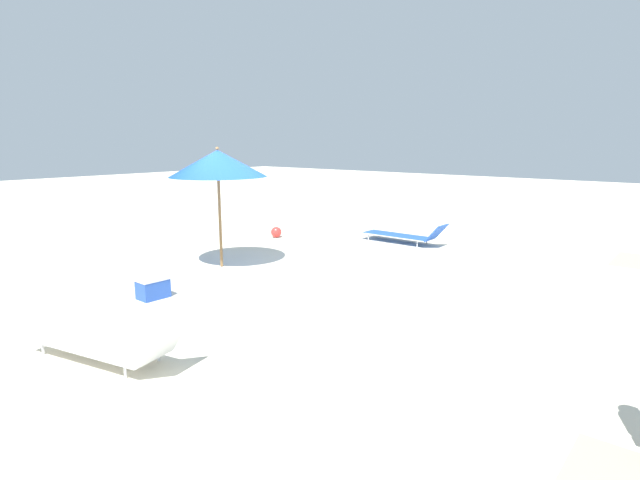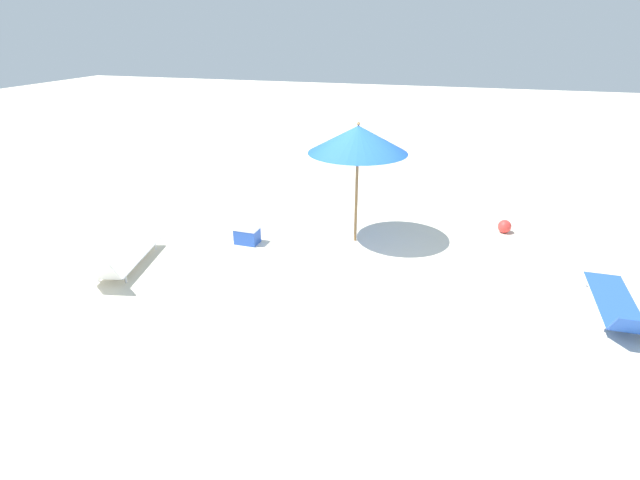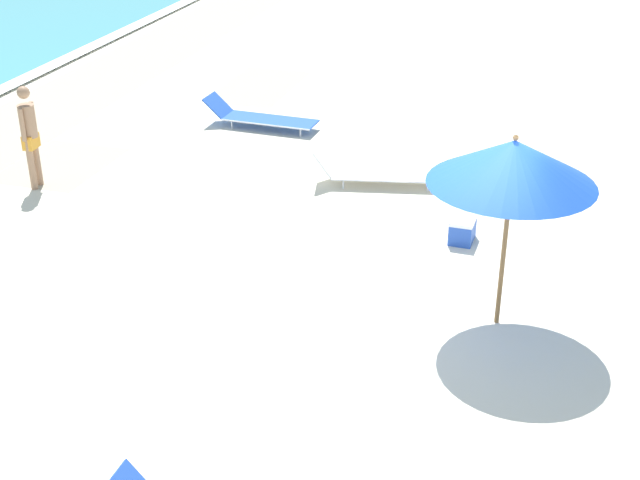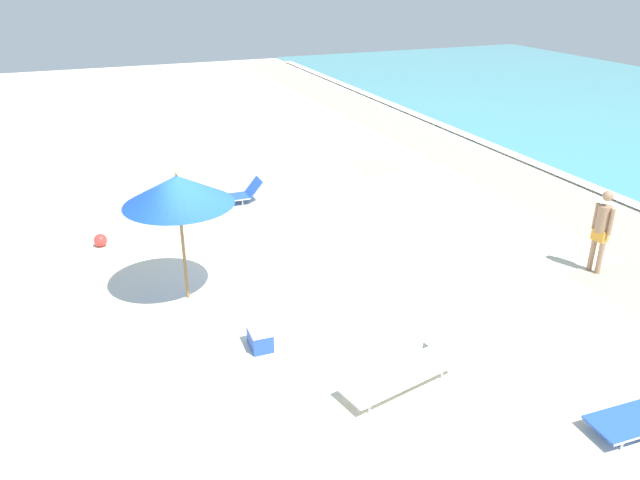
{
  "view_description": "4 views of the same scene",
  "coord_description": "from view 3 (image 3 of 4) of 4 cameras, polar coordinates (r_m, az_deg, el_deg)",
  "views": [
    {
      "loc": [
        6.69,
        7.28,
        2.64
      ],
      "look_at": [
        -0.51,
        1.43,
        0.78
      ],
      "focal_mm": 28.0,
      "sensor_mm": 36.0,
      "label": 1
    },
    {
      "loc": [
        -2.05,
        8.76,
        4.28
      ],
      "look_at": [
        0.09,
        1.53,
        0.99
      ],
      "focal_mm": 28.0,
      "sensor_mm": 36.0,
      "label": 2
    },
    {
      "loc": [
        -9.84,
        -1.54,
        6.02
      ],
      "look_at": [
        0.33,
        1.6,
        0.65
      ],
      "focal_mm": 50.0,
      "sensor_mm": 36.0,
      "label": 3
    },
    {
      "loc": [
        10.65,
        -2.42,
        5.89
      ],
      "look_at": [
        0.37,
        1.74,
        0.92
      ],
      "focal_mm": 35.0,
      "sensor_mm": 36.0,
      "label": 4
    }
  ],
  "objects": [
    {
      "name": "beachgoer_wading_adult",
      "position": [
        15.59,
        -18.12,
        6.65
      ],
      "size": [
        0.45,
        0.27,
        1.76
      ],
      "rotation": [
        0.0,
        0.0,
        0.1
      ],
      "color": "#A37A5B",
      "rests_on": "ground_plane"
    },
    {
      "name": "beach_umbrella",
      "position": [
        10.6,
        12.25,
        4.84
      ],
      "size": [
        2.0,
        2.0,
        2.51
      ],
      "color": "olive",
      "rests_on": "ground_plane"
    },
    {
      "name": "cooler_box",
      "position": [
        13.43,
        9.1,
        0.67
      ],
      "size": [
        0.51,
        0.37,
        0.37
      ],
      "rotation": [
        0.0,
        0.0,
        6.26
      ],
      "color": "blue",
      "rests_on": "ground_plane"
    },
    {
      "name": "sun_lounger_under_umbrella",
      "position": [
        15.26,
        3.42,
        4.39
      ],
      "size": [
        1.06,
        2.24,
        0.63
      ],
      "rotation": [
        0.0,
        0.0,
        0.22
      ],
      "color": "white",
      "rests_on": "ground_plane"
    },
    {
      "name": "sun_lounger_near_water_left",
      "position": [
        17.98,
        -3.88,
        7.86
      ],
      "size": [
        0.69,
        2.31,
        0.55
      ],
      "rotation": [
        0.0,
        0.0,
        -0.03
      ],
      "color": "blue",
      "rests_on": "ground_plane"
    },
    {
      "name": "ground_plane",
      "position": [
        11.68,
        7.03,
        -4.93
      ],
      "size": [
        60.0,
        60.0,
        0.16
      ],
      "color": "beige"
    }
  ]
}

